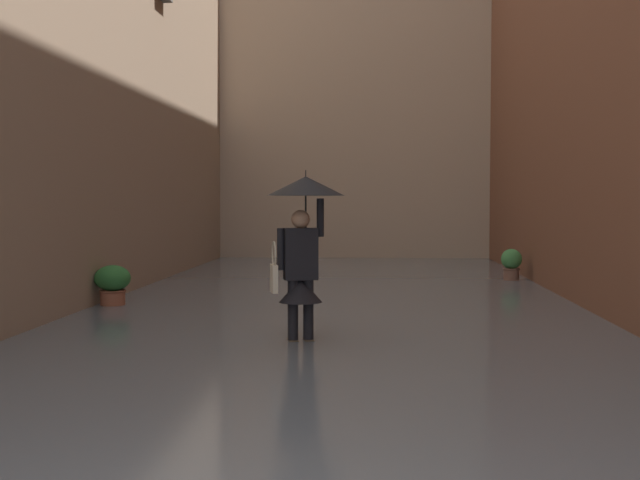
# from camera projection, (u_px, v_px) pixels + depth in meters

# --- Properties ---
(ground_plane) EXTENTS (60.00, 60.00, 0.00)m
(ground_plane) POSITION_uv_depth(u_px,v_px,m) (336.00, 313.00, 13.17)
(ground_plane) COLOR gray
(flood_water) EXTENTS (8.18, 27.59, 0.09)m
(flood_water) POSITION_uv_depth(u_px,v_px,m) (336.00, 310.00, 13.17)
(flood_water) COLOR slate
(flood_water) RESTS_ON ground_plane
(building_facade_far) EXTENTS (10.98, 1.80, 10.68)m
(building_facade_far) POSITION_uv_depth(u_px,v_px,m) (355.00, 70.00, 24.57)
(building_facade_far) COLOR tan
(building_facade_far) RESTS_ON ground_plane
(person_wading) EXTENTS (0.90, 0.90, 2.05)m
(person_wading) POSITION_uv_depth(u_px,v_px,m) (303.00, 230.00, 9.99)
(person_wading) COLOR #4C4233
(person_wading) RESTS_ON ground_plane
(potted_plant_far_right) EXTENTS (0.55, 0.55, 0.70)m
(potted_plant_far_right) POSITION_uv_depth(u_px,v_px,m) (113.00, 284.00, 13.36)
(potted_plant_far_right) COLOR #9E563D
(potted_plant_far_right) RESTS_ON ground_plane
(potted_plant_far_left) EXTENTS (0.42, 0.42, 0.72)m
(potted_plant_far_left) POSITION_uv_depth(u_px,v_px,m) (511.00, 265.00, 17.42)
(potted_plant_far_left) COLOR brown
(potted_plant_far_left) RESTS_ON ground_plane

